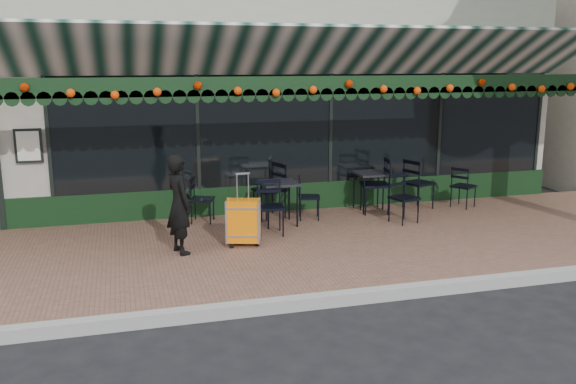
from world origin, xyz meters
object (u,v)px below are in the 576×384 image
object	(u,v)px
woman	(179,204)
suitcase	(243,222)
chair_a_front	(404,199)
chair_solo	(202,200)
chair_b_left	(269,190)
cafe_table_a	(372,176)
cafe_table_b	(279,186)
chair_a_extra	(464,187)
chair_b_right	(309,197)
chair_a_left	(375,185)
chair_a_right	(419,184)
chair_b_front	(270,208)

from	to	relation	value
woman	suitcase	size ratio (longest dim) A/B	1.31
chair_a_front	chair_solo	distance (m)	3.40
chair_a_front	suitcase	bearing A→B (deg)	174.81
chair_a_front	chair_b_left	distance (m)	2.30
cafe_table_a	cafe_table_b	world-z (taller)	cafe_table_b
chair_a_extra	chair_b_right	xyz separation A→B (m)	(-3.02, -0.05, -0.01)
cafe_table_b	chair_solo	size ratio (longest dim) A/B	0.93
suitcase	cafe_table_a	xyz separation A→B (m)	(2.66, 1.48, 0.27)
chair_a_front	cafe_table_a	bearing A→B (deg)	86.11
chair_a_left	chair_b_left	xyz separation A→B (m)	(-1.90, 0.17, -0.02)
chair_solo	chair_a_right	bearing A→B (deg)	-72.60
chair_a_front	chair_b_left	bearing A→B (deg)	139.54
cafe_table_b	chair_a_left	bearing A→B (deg)	9.82
chair_b_left	chair_b_right	distance (m)	0.70
cafe_table_b	chair_b_front	bearing A→B (deg)	-117.37
suitcase	chair_a_right	distance (m)	3.84
chair_b_right	chair_solo	xyz separation A→B (m)	(-1.80, 0.28, 0.01)
woman	suitcase	distance (m)	1.00
woman	chair_a_extra	size ratio (longest dim) A/B	1.83
chair_solo	chair_b_right	bearing A→B (deg)	-80.07
suitcase	woman	bearing A→B (deg)	-157.37
chair_b_left	chair_solo	size ratio (longest dim) A/B	1.24
chair_a_left	chair_a_right	bearing A→B (deg)	105.60
cafe_table_b	chair_a_extra	distance (m)	3.63
woman	chair_a_front	world-z (taller)	woman
chair_a_left	chair_a_extra	bearing A→B (deg)	98.81
woman	cafe_table_a	bearing A→B (deg)	-84.63
woman	suitcase	bearing A→B (deg)	-102.15
chair_b_left	chair_b_front	world-z (taller)	chair_b_left
cafe_table_a	chair_solo	world-z (taller)	chair_solo
chair_b_right	chair_b_front	xyz separation A→B (m)	(-0.87, -0.76, 0.05)
chair_b_left	chair_b_front	bearing A→B (deg)	-33.07
suitcase	chair_a_left	distance (m)	2.98
cafe_table_a	chair_b_left	size ratio (longest dim) A/B	0.74
chair_a_left	chair_a_right	distance (m)	0.91
cafe_table_b	suitcase	bearing A→B (deg)	-128.65
suitcase	cafe_table_a	bearing A→B (deg)	45.46
cafe_table_a	chair_a_extra	size ratio (longest dim) A/B	0.91
cafe_table_b	chair_a_left	distance (m)	1.89
chair_b_left	chair_solo	distance (m)	1.17
chair_b_front	suitcase	bearing A→B (deg)	-132.24
chair_b_right	chair_solo	size ratio (longest dim) A/B	0.97
chair_a_right	chair_a_left	bearing A→B (deg)	76.20
cafe_table_b	chair_b_left	distance (m)	0.52
woman	cafe_table_a	world-z (taller)	woman
cafe_table_a	chair_b_right	xyz separation A→B (m)	(-1.26, -0.26, -0.26)
chair_b_left	chair_b_front	xyz separation A→B (m)	(-0.24, -1.04, -0.05)
chair_b_right	chair_solo	distance (m)	1.82
cafe_table_b	chair_a_extra	bearing A→B (deg)	4.13
chair_a_left	chair_solo	size ratio (longest dim) A/B	1.29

